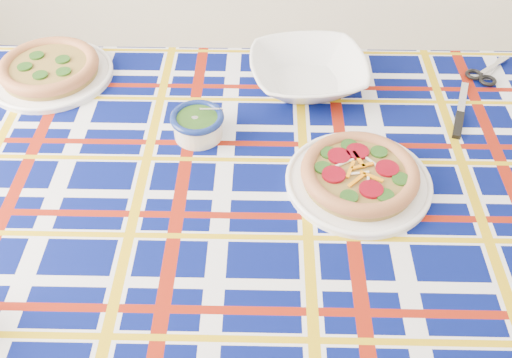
# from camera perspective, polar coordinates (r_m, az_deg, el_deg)

# --- Properties ---
(dining_table) EXTENTS (1.76, 1.17, 0.80)m
(dining_table) POSITION_cam_1_polar(r_m,az_deg,el_deg) (1.36, 0.80, -2.32)
(dining_table) COLOR brown
(dining_table) RESTS_ON floor
(tablecloth) EXTENTS (1.80, 1.20, 0.11)m
(tablecloth) POSITION_cam_1_polar(r_m,az_deg,el_deg) (1.34, 0.81, -1.56)
(tablecloth) COLOR #040C4F
(tablecloth) RESTS_ON dining_table
(main_focaccia_plate) EXTENTS (0.36, 0.36, 0.07)m
(main_focaccia_plate) POSITION_cam_1_polar(r_m,az_deg,el_deg) (1.28, 10.33, 0.54)
(main_focaccia_plate) COLOR olive
(main_focaccia_plate) RESTS_ON tablecloth
(pesto_bowl) EXTENTS (0.14, 0.14, 0.08)m
(pesto_bowl) POSITION_cam_1_polar(r_m,az_deg,el_deg) (1.39, -5.86, 5.59)
(pesto_bowl) COLOR #193A10
(pesto_bowl) RESTS_ON tablecloth
(serving_bowl) EXTENTS (0.37, 0.37, 0.08)m
(serving_bowl) POSITION_cam_1_polar(r_m,az_deg,el_deg) (1.56, 5.21, 10.53)
(serving_bowl) COLOR white
(serving_bowl) RESTS_ON tablecloth
(second_focaccia_plate) EXTENTS (0.36, 0.36, 0.06)m
(second_focaccia_plate) POSITION_cam_1_polar(r_m,az_deg,el_deg) (1.68, -19.98, 10.42)
(second_focaccia_plate) COLOR olive
(second_focaccia_plate) RESTS_ON tablecloth
(table_knife) EXTENTS (0.09, 0.26, 0.01)m
(table_knife) POSITION_cam_1_polar(r_m,az_deg,el_deg) (1.61, 19.96, 7.53)
(table_knife) COLOR silver
(table_knife) RESTS_ON tablecloth
(kitchen_scissors) EXTENTS (0.20, 0.21, 0.02)m
(kitchen_scissors) POSITION_cam_1_polar(r_m,az_deg,el_deg) (1.77, 22.73, 10.38)
(kitchen_scissors) COLOR silver
(kitchen_scissors) RESTS_ON tablecloth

